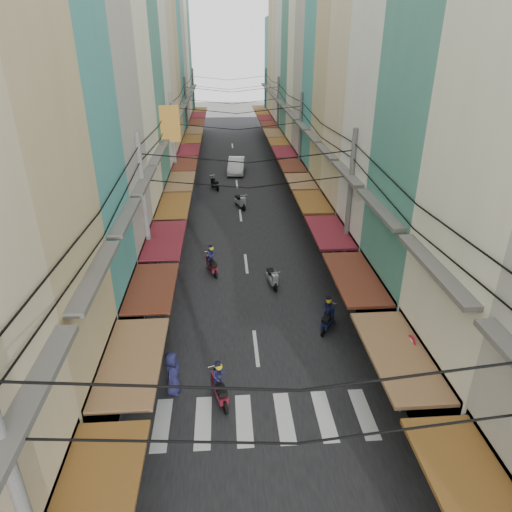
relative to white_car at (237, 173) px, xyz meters
name	(u,v)px	position (x,y,z in m)	size (l,w,h in m)	color
ground	(253,322)	(-0.10, -25.86, 0.00)	(160.00, 160.00, 0.00)	slate
road	(238,191)	(-0.10, -5.86, 0.01)	(10.00, 80.00, 0.02)	black
sidewalk_left	(161,192)	(-6.60, -5.86, 0.03)	(3.00, 80.00, 0.06)	slate
sidewalk_right	(312,189)	(6.40, -5.86, 0.03)	(3.00, 80.00, 0.06)	slate
crosswalk	(264,419)	(-0.10, -31.86, 0.03)	(7.55, 2.40, 0.01)	silver
building_row_left	(122,72)	(-8.02, -9.30, 9.78)	(7.80, 67.67, 23.70)	silver
building_row_right	(348,76)	(7.81, -9.42, 9.41)	(7.80, 68.98, 22.59)	teal
utility_poles	(239,122)	(-0.10, -10.85, 6.59)	(10.20, 66.13, 8.20)	slate
white_car	(237,173)	(0.00, 0.00, 0.00)	(5.06, 1.98, 1.78)	white
bicycle	(430,345)	(7.35, -28.17, 0.00)	(0.56, 1.50, 1.03)	black
moving_scooters	(244,266)	(-0.29, -21.10, 0.51)	(5.72, 27.33, 1.74)	black
parked_scooters	(340,357)	(3.12, -29.29, 0.47)	(12.71, 15.08, 0.99)	black
pedestrians	(168,286)	(-4.09, -24.09, 1.06)	(13.53, 22.94, 2.23)	black
market_umbrella	(421,340)	(5.66, -30.57, 2.10)	(2.26, 2.26, 2.38)	#B2B2B7
traffic_sign	(409,358)	(4.68, -31.84, 2.36)	(0.10, 0.70, 3.20)	slate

